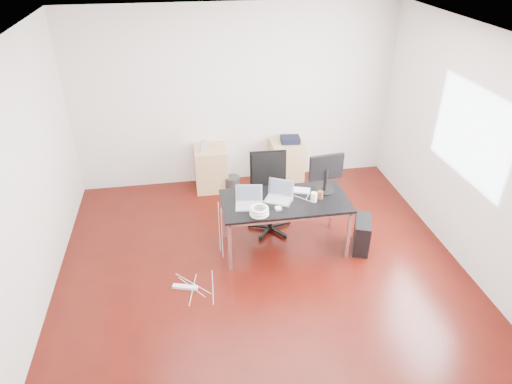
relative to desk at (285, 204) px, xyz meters
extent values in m
plane|color=#380A06|center=(-0.36, -0.49, -0.68)|extent=(5.00, 5.00, 0.00)
plane|color=silver|center=(-0.36, -0.49, 2.12)|extent=(5.00, 5.00, 0.00)
plane|color=silver|center=(-0.36, 2.01, 0.72)|extent=(5.00, 0.00, 5.00)
plane|color=silver|center=(-0.36, -2.99, 0.72)|extent=(5.00, 0.00, 5.00)
plane|color=silver|center=(-2.86, -0.49, 0.72)|extent=(0.00, 5.00, 5.00)
plane|color=silver|center=(2.14, -0.49, 0.72)|extent=(0.00, 5.00, 5.00)
plane|color=white|center=(2.12, -0.29, 0.92)|extent=(0.00, 1.50, 1.50)
cube|color=black|center=(0.00, 0.00, 0.04)|extent=(1.60, 0.80, 0.03)
cube|color=silver|center=(-0.75, -0.35, -0.33)|extent=(0.04, 0.04, 0.70)
cube|color=silver|center=(-0.75, 0.35, -0.33)|extent=(0.04, 0.04, 0.70)
cube|color=silver|center=(0.75, -0.35, -0.33)|extent=(0.04, 0.04, 0.70)
cube|color=silver|center=(0.75, 0.35, -0.33)|extent=(0.04, 0.04, 0.70)
cylinder|color=black|center=(-0.10, 0.41, -0.44)|extent=(0.06, 0.06, 0.47)
cube|color=black|center=(-0.10, 0.41, -0.18)|extent=(0.49, 0.47, 0.06)
cube|color=black|center=(-0.09, 0.63, 0.13)|extent=(0.46, 0.11, 0.55)
cube|color=tan|center=(-0.81, 1.74, -0.33)|extent=(0.50, 0.50, 0.70)
cube|color=tan|center=(0.42, 1.74, -0.33)|extent=(0.50, 0.50, 0.70)
cube|color=black|center=(1.00, -0.19, -0.46)|extent=(0.35, 0.49, 0.44)
cylinder|color=black|center=(-0.50, 1.52, -0.54)|extent=(0.31, 0.31, 0.28)
cube|color=white|center=(-1.32, -0.60, -0.66)|extent=(0.30, 0.15, 0.04)
cube|color=silver|center=(-0.47, -0.09, 0.06)|extent=(0.36, 0.28, 0.01)
cube|color=silver|center=(-0.45, 0.03, 0.18)|extent=(0.33, 0.09, 0.22)
cube|color=#475166|center=(-0.45, 0.02, 0.18)|extent=(0.29, 0.08, 0.18)
cube|color=silver|center=(-0.09, 0.00, 0.06)|extent=(0.40, 0.36, 0.01)
cube|color=silver|center=(-0.03, 0.10, 0.18)|extent=(0.31, 0.20, 0.22)
cube|color=#475166|center=(-0.03, 0.09, 0.18)|extent=(0.27, 0.17, 0.18)
cylinder|color=black|center=(0.56, 0.14, 0.06)|extent=(0.26, 0.26, 0.02)
cylinder|color=black|center=(0.56, 0.14, 0.22)|extent=(0.05, 0.05, 0.30)
cube|color=black|center=(0.56, 0.15, 0.39)|extent=(0.45, 0.10, 0.34)
cube|color=#475166|center=(0.56, 0.18, 0.39)|extent=(0.39, 0.05, 0.29)
cube|color=white|center=(0.15, 0.21, 0.06)|extent=(0.46, 0.27, 0.02)
cylinder|color=white|center=(0.35, -0.08, 0.11)|extent=(0.10, 0.10, 0.12)
cylinder|color=#53301C|center=(0.44, -0.03, 0.10)|extent=(0.10, 0.10, 0.10)
torus|color=white|center=(-0.38, -0.28, 0.07)|extent=(0.24, 0.24, 0.04)
torus|color=white|center=(-0.38, -0.28, 0.11)|extent=(0.23, 0.23, 0.04)
torus|color=white|center=(-0.38, -0.28, 0.14)|extent=(0.22, 0.22, 0.04)
cube|color=white|center=(-0.13, -0.20, 0.07)|extent=(0.08, 0.08, 0.03)
cube|color=#9E9E9E|center=(-0.91, 1.67, 0.11)|extent=(0.09, 0.09, 0.18)
cube|color=black|center=(0.48, 1.76, 0.07)|extent=(0.32, 0.26, 0.09)
camera|label=1|loc=(-1.16, -4.75, 3.07)|focal=32.00mm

